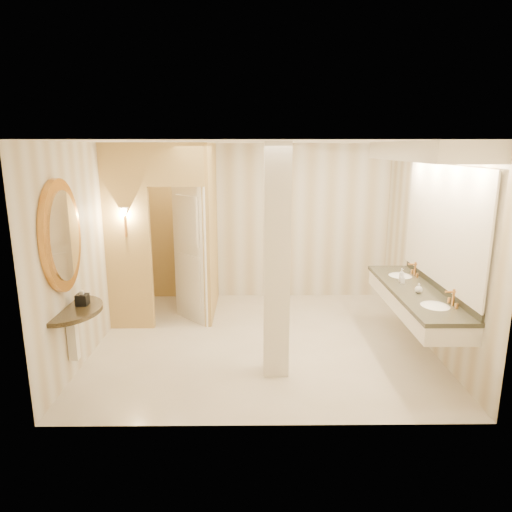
# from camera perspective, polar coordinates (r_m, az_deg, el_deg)

# --- Properties ---
(floor) EXTENTS (4.50, 4.50, 0.00)m
(floor) POSITION_cam_1_polar(r_m,az_deg,el_deg) (6.49, 0.77, -10.50)
(floor) COLOR silver
(floor) RESTS_ON ground
(ceiling) EXTENTS (4.50, 4.50, 0.00)m
(ceiling) POSITION_cam_1_polar(r_m,az_deg,el_deg) (5.93, 0.86, 14.07)
(ceiling) COLOR white
(ceiling) RESTS_ON wall_back
(wall_back) EXTENTS (4.50, 0.02, 2.70)m
(wall_back) POSITION_cam_1_polar(r_m,az_deg,el_deg) (8.03, 0.48, 4.25)
(wall_back) COLOR beige
(wall_back) RESTS_ON floor
(wall_front) EXTENTS (4.50, 0.02, 2.70)m
(wall_front) POSITION_cam_1_polar(r_m,az_deg,el_deg) (4.14, 1.47, -4.68)
(wall_front) COLOR beige
(wall_front) RESTS_ON floor
(wall_left) EXTENTS (0.02, 4.00, 2.70)m
(wall_left) POSITION_cam_1_polar(r_m,az_deg,el_deg) (6.42, -19.69, 1.11)
(wall_left) COLOR beige
(wall_left) RESTS_ON floor
(wall_right) EXTENTS (0.02, 4.00, 2.70)m
(wall_right) POSITION_cam_1_polar(r_m,az_deg,el_deg) (6.52, 20.99, 1.18)
(wall_right) COLOR beige
(wall_right) RESTS_ON floor
(toilet_closet) EXTENTS (1.50, 1.55, 2.70)m
(toilet_closet) POSITION_cam_1_polar(r_m,az_deg,el_deg) (7.07, -8.63, 3.12)
(toilet_closet) COLOR tan
(toilet_closet) RESTS_ON floor
(wall_sconce) EXTENTS (0.14, 0.14, 0.42)m
(wall_sconce) POSITION_cam_1_polar(r_m,az_deg,el_deg) (6.67, -16.12, 5.14)
(wall_sconce) COLOR #CC8741
(wall_sconce) RESTS_ON toilet_closet
(vanity) EXTENTS (0.75, 2.51, 2.09)m
(vanity) POSITION_cam_1_polar(r_m,az_deg,el_deg) (6.01, 20.17, 2.97)
(vanity) COLOR white
(vanity) RESTS_ON floor
(console_shelf) EXTENTS (0.95, 0.95, 1.93)m
(console_shelf) POSITION_cam_1_polar(r_m,az_deg,el_deg) (5.44, -22.88, -1.40)
(console_shelf) COLOR black
(console_shelf) RESTS_ON floor
(pillar) EXTENTS (0.29, 0.29, 2.70)m
(pillar) POSITION_cam_1_polar(r_m,az_deg,el_deg) (5.20, 2.59, -0.89)
(pillar) COLOR white
(pillar) RESTS_ON floor
(tissue_box) EXTENTS (0.13, 0.13, 0.13)m
(tissue_box) POSITION_cam_1_polar(r_m,az_deg,el_deg) (5.60, -20.88, -5.11)
(tissue_box) COLOR black
(tissue_box) RESTS_ON console_shelf
(toilet) EXTENTS (0.58, 0.77, 0.70)m
(toilet) POSITION_cam_1_polar(r_m,az_deg,el_deg) (8.02, -7.66, -3.22)
(toilet) COLOR white
(toilet) RESTS_ON floor
(soap_bottle_a) EXTENTS (0.07, 0.07, 0.12)m
(soap_bottle_a) POSITION_cam_1_polar(r_m,az_deg,el_deg) (6.36, 17.89, -2.71)
(soap_bottle_a) COLOR beige
(soap_bottle_a) RESTS_ON vanity
(soap_bottle_b) EXTENTS (0.10, 0.10, 0.12)m
(soap_bottle_b) POSITION_cam_1_polar(r_m,az_deg,el_deg) (6.01, 19.67, -3.79)
(soap_bottle_b) COLOR silver
(soap_bottle_b) RESTS_ON vanity
(soap_bottle_c) EXTENTS (0.09, 0.09, 0.18)m
(soap_bottle_c) POSITION_cam_1_polar(r_m,az_deg,el_deg) (6.42, 17.73, -2.30)
(soap_bottle_c) COLOR #C6B28C
(soap_bottle_c) RESTS_ON vanity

